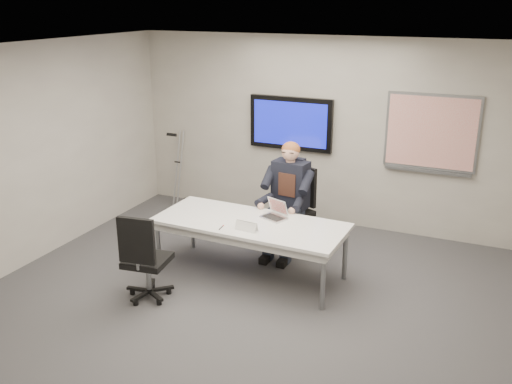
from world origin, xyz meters
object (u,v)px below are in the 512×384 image
at_px(office_chair_far, 293,222).
at_px(seated_person, 285,211).
at_px(office_chair_near, 146,273).
at_px(laptop, 275,213).
at_px(conference_table, 250,228).

relative_size(office_chair_far, seated_person, 0.74).
bearing_deg(office_chair_far, seated_person, -72.41).
xyz_separation_m(office_chair_near, seated_person, (0.98, 1.81, 0.28)).
distance_m(office_chair_near, seated_person, 2.08).
bearing_deg(laptop, conference_table, -107.13).
bearing_deg(seated_person, conference_table, -94.46).
distance_m(office_chair_far, seated_person, 0.38).
bearing_deg(laptop, office_chair_far, 115.96).
xyz_separation_m(seated_person, laptop, (0.07, -0.51, 0.16)).
bearing_deg(conference_table, laptop, 52.22).
height_order(office_chair_far, office_chair_near, office_chair_far).
bearing_deg(seated_person, office_chair_far, 92.65).
bearing_deg(laptop, seated_person, 119.97).
relative_size(office_chair_near, laptop, 2.77).
height_order(conference_table, seated_person, seated_person).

